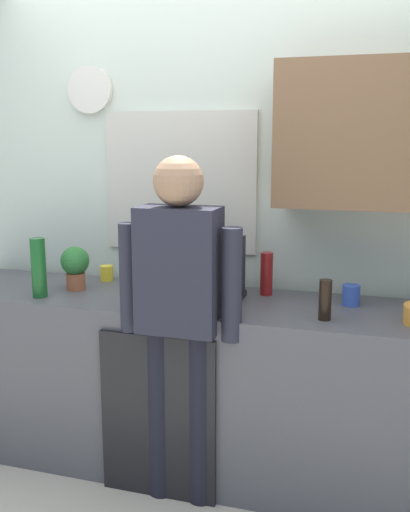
% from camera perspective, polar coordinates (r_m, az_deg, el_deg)
% --- Properties ---
extents(ground_plane, '(8.00, 8.00, 0.00)m').
position_cam_1_polar(ground_plane, '(3.03, -2.33, -22.11)').
color(ground_plane, beige).
extents(kitchen_counter, '(2.92, 0.64, 0.89)m').
position_cam_1_polar(kitchen_counter, '(3.07, -0.51, -12.24)').
color(kitchen_counter, '#4C4C51').
rests_on(kitchen_counter, ground_plane).
extents(dishwasher_panel, '(0.56, 0.02, 0.80)m').
position_cam_1_polar(dishwasher_panel, '(2.84, -4.62, -15.34)').
color(dishwasher_panel, black).
rests_on(dishwasher_panel, ground_plane).
extents(back_wall_assembly, '(4.52, 0.42, 2.60)m').
position_cam_1_polar(back_wall_assembly, '(3.19, 3.26, 5.61)').
color(back_wall_assembly, silver).
rests_on(back_wall_assembly, ground_plane).
extents(coffee_maker, '(0.20, 0.20, 0.33)m').
position_cam_1_polar(coffee_maker, '(2.93, 1.89, -1.25)').
color(coffee_maker, black).
rests_on(coffee_maker, kitchen_counter).
extents(bottle_green_wine, '(0.07, 0.07, 0.30)m').
position_cam_1_polar(bottle_green_wine, '(3.06, -15.79, -1.10)').
color(bottle_green_wine, '#195923').
rests_on(bottle_green_wine, kitchen_counter).
extents(bottle_clear_soda, '(0.09, 0.09, 0.28)m').
position_cam_1_polar(bottle_clear_soda, '(3.07, -2.05, -0.81)').
color(bottle_clear_soda, '#2D8C33').
rests_on(bottle_clear_soda, kitchen_counter).
extents(bottle_red_vinegar, '(0.06, 0.06, 0.22)m').
position_cam_1_polar(bottle_red_vinegar, '(3.01, 5.97, -1.72)').
color(bottle_red_vinegar, maroon).
rests_on(bottle_red_vinegar, kitchen_counter).
extents(bottle_dark_sauce, '(0.06, 0.06, 0.18)m').
position_cam_1_polar(bottle_dark_sauce, '(2.64, 11.55, -4.18)').
color(bottle_dark_sauce, black).
rests_on(bottle_dark_sauce, kitchen_counter).
extents(cup_yellow_cup, '(0.07, 0.07, 0.08)m').
position_cam_1_polar(cup_yellow_cup, '(3.35, -9.48, -1.64)').
color(cup_yellow_cup, yellow).
rests_on(cup_yellow_cup, kitchen_counter).
extents(cup_blue_mug, '(0.08, 0.08, 0.10)m').
position_cam_1_polar(cup_blue_mug, '(2.90, 13.94, -3.71)').
color(cup_blue_mug, '#3351B2').
rests_on(cup_blue_mug, kitchen_counter).
extents(potted_plant, '(0.15, 0.15, 0.23)m').
position_cam_1_polar(potted_plant, '(3.16, -12.45, -0.86)').
color(potted_plant, '#9E5638').
rests_on(potted_plant, kitchen_counter).
extents(person_at_sink, '(0.57, 0.22, 1.60)m').
position_cam_1_polar(person_at_sink, '(2.63, -2.50, -4.60)').
color(person_at_sink, black).
rests_on(person_at_sink, ground_plane).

